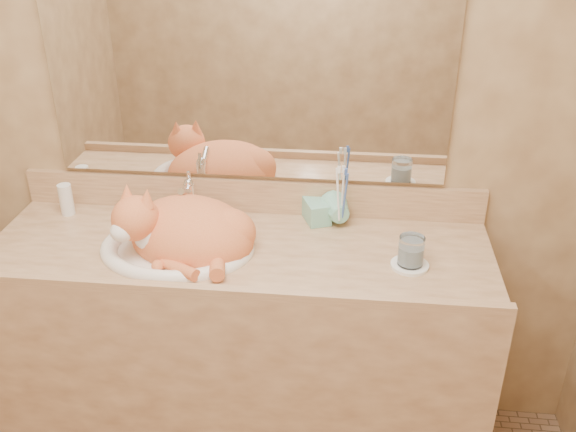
# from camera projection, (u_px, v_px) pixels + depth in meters

# --- Properties ---
(wall_back) EXTENTS (2.40, 0.02, 2.50)m
(wall_back) POSITION_uv_depth(u_px,v_px,m) (248.00, 100.00, 2.08)
(wall_back) COLOR brown
(wall_back) RESTS_ON ground
(vanity_counter) EXTENTS (1.60, 0.55, 0.85)m
(vanity_counter) POSITION_uv_depth(u_px,v_px,m) (242.00, 355.00, 2.22)
(vanity_counter) COLOR #8E6240
(vanity_counter) RESTS_ON floor
(mirror) EXTENTS (1.30, 0.02, 0.80)m
(mirror) POSITION_uv_depth(u_px,v_px,m) (246.00, 58.00, 2.00)
(mirror) COLOR white
(mirror) RESTS_ON wall_back
(sink_basin) EXTENTS (0.54, 0.48, 0.15)m
(sink_basin) POSITION_uv_depth(u_px,v_px,m) (176.00, 229.00, 1.99)
(sink_basin) COLOR white
(sink_basin) RESTS_ON vanity_counter
(faucet) EXTENTS (0.05, 0.12, 0.17)m
(faucet) POSITION_uv_depth(u_px,v_px,m) (190.00, 199.00, 2.14)
(faucet) COLOR silver
(faucet) RESTS_ON vanity_counter
(cat) EXTENTS (0.51, 0.46, 0.23)m
(cat) POSITION_uv_depth(u_px,v_px,m) (183.00, 229.00, 2.00)
(cat) COLOR #D25D30
(cat) RESTS_ON sink_basin
(soap_dispenser) EXTENTS (0.10, 0.10, 0.17)m
(soap_dispenser) POSITION_uv_depth(u_px,v_px,m) (322.00, 206.00, 2.10)
(soap_dispenser) COLOR #7BC6AD
(soap_dispenser) RESTS_ON vanity_counter
(toothbrush_cup) EXTENTS (0.13, 0.13, 0.09)m
(toothbrush_cup) POSITION_uv_depth(u_px,v_px,m) (341.00, 217.00, 2.11)
(toothbrush_cup) COLOR #7BC6AD
(toothbrush_cup) RESTS_ON vanity_counter
(toothbrushes) EXTENTS (0.04, 0.04, 0.23)m
(toothbrushes) POSITION_uv_depth(u_px,v_px,m) (342.00, 193.00, 2.07)
(toothbrushes) COLOR white
(toothbrushes) RESTS_ON toothbrush_cup
(saucer) EXTENTS (0.12, 0.12, 0.01)m
(saucer) POSITION_uv_depth(u_px,v_px,m) (410.00, 265.00, 1.93)
(saucer) COLOR white
(saucer) RESTS_ON vanity_counter
(water_glass) EXTENTS (0.08, 0.08, 0.09)m
(water_glass) POSITION_uv_depth(u_px,v_px,m) (411.00, 251.00, 1.91)
(water_glass) COLOR silver
(water_glass) RESTS_ON saucer
(lotion_bottle) EXTENTS (0.05, 0.05, 0.11)m
(lotion_bottle) POSITION_uv_depth(u_px,v_px,m) (66.00, 199.00, 2.21)
(lotion_bottle) COLOR white
(lotion_bottle) RESTS_ON vanity_counter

